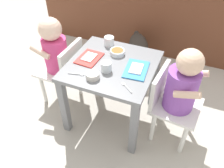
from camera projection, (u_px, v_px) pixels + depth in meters
ground_plane at (112, 115)px, 1.77m from camera, size 7.00×7.00×0.00m
dining_table at (112, 75)px, 1.52m from camera, size 0.54×0.53×0.47m
seated_child_left at (56, 52)px, 1.63m from camera, size 0.29×0.29×0.68m
seated_child_right at (180, 88)px, 1.35m from camera, size 0.31×0.31×0.69m
dog at (139, 49)px, 2.09m from camera, size 0.31×0.46×0.31m
food_tray_left at (89, 58)px, 1.50m from camera, size 0.14×0.18×0.02m
food_tray_right at (136, 69)px, 1.41m from camera, size 0.15×0.21×0.02m
water_cup_left at (106, 67)px, 1.39m from camera, size 0.06×0.06×0.06m
water_cup_right at (109, 42)px, 1.61m from camera, size 0.07×0.07×0.06m
cereal_bowl_right_side at (93, 75)px, 1.34m from camera, size 0.08×0.08×0.04m
cereal_bowl_left_side at (117, 52)px, 1.53m from camera, size 0.10×0.10×0.03m
spoon_by_left_tray at (126, 86)px, 1.30m from camera, size 0.09×0.07×0.01m
spoon_by_right_tray at (78, 74)px, 1.38m from camera, size 0.10×0.04×0.01m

